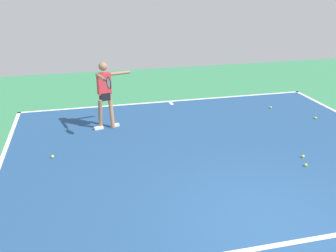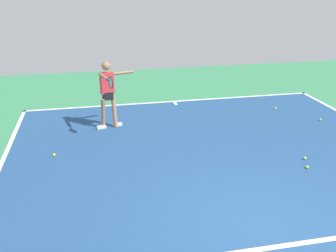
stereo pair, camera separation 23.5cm
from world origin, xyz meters
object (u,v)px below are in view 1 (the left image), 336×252
(tennis_player, at_px, (105,91))
(tennis_ball_by_baseline, at_px, (315,118))
(tennis_ball_near_player, at_px, (303,156))
(tennis_ball_far_corner, at_px, (306,165))
(tennis_ball_by_sideline, at_px, (271,107))
(tennis_ball_centre_court, at_px, (52,157))

(tennis_player, relative_size, tennis_ball_by_baseline, 27.25)
(tennis_ball_near_player, bearing_deg, tennis_player, -34.41)
(tennis_ball_far_corner, bearing_deg, tennis_player, -39.17)
(tennis_player, xyz_separation_m, tennis_ball_near_player, (-4.12, 2.82, -1.01))
(tennis_ball_by_sideline, relative_size, tennis_ball_near_player, 1.00)
(tennis_ball_far_corner, bearing_deg, tennis_ball_near_player, -114.18)
(tennis_ball_centre_court, distance_m, tennis_ball_by_sideline, 6.71)
(tennis_ball_by_baseline, height_order, tennis_ball_near_player, same)
(tennis_ball_centre_court, bearing_deg, tennis_ball_far_corner, 162.15)
(tennis_ball_by_sideline, relative_size, tennis_ball_far_corner, 1.00)
(tennis_ball_centre_court, xyz_separation_m, tennis_ball_near_player, (-5.48, 1.32, 0.00))
(tennis_player, height_order, tennis_ball_by_sideline, tennis_player)
(tennis_ball_centre_court, bearing_deg, tennis_ball_near_player, 166.49)
(tennis_ball_centre_court, distance_m, tennis_ball_near_player, 5.64)
(tennis_player, bearing_deg, tennis_ball_far_corner, 127.00)
(tennis_player, bearing_deg, tennis_ball_centre_court, 33.99)
(tennis_ball_centre_court, height_order, tennis_ball_near_player, same)
(tennis_ball_far_corner, xyz_separation_m, tennis_ball_near_player, (-0.18, -0.39, 0.00))
(tennis_player, xyz_separation_m, tennis_ball_by_sideline, (-5.05, -0.46, -1.01))
(tennis_ball_by_sideline, relative_size, tennis_ball_by_baseline, 1.00)
(tennis_ball_by_sideline, bearing_deg, tennis_ball_near_player, 74.09)
(tennis_ball_centre_court, relative_size, tennis_ball_near_player, 1.00)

